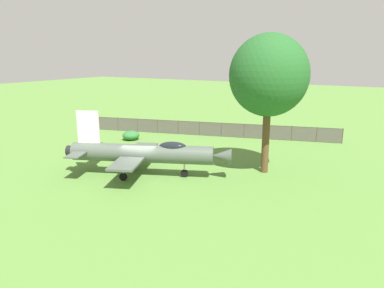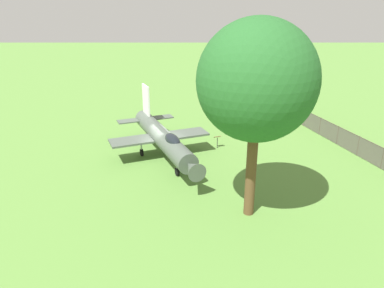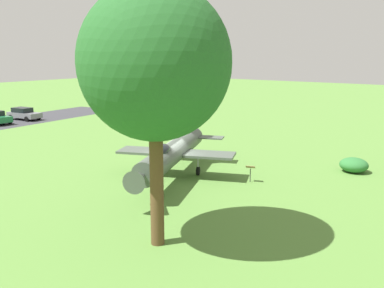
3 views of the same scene
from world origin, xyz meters
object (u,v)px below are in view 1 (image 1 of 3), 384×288
at_px(shade_tree, 269,76).
at_px(info_plaque, 153,149).
at_px(shrub_near_fence, 131,135).
at_px(display_jet, 146,153).

relative_size(shade_tree, info_plaque, 9.69).
height_order(shade_tree, info_plaque, shade_tree).
bearing_deg(shrub_near_fence, shade_tree, -101.85).
bearing_deg(display_jet, shade_tree, 12.88).
bearing_deg(display_jet, shrub_near_fence, 112.41).
distance_m(shade_tree, info_plaque, 12.65).
height_order(display_jet, shade_tree, shade_tree).
bearing_deg(info_plaque, shrub_near_fence, 53.95).
distance_m(display_jet, shade_tree, 11.33).
xyz_separation_m(shrub_near_fence, info_plaque, (-4.72, -6.49, 0.34)).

